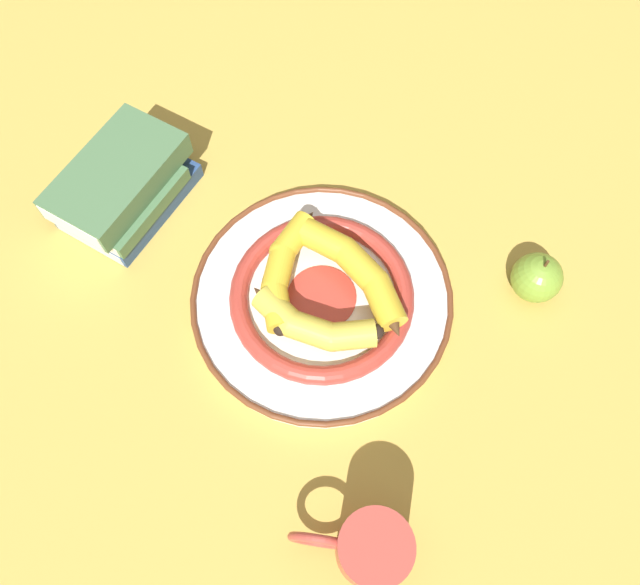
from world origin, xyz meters
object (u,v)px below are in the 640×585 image
(banana_a, at_px, (311,324))
(banana_c, at_px, (284,268))
(decorative_bowl, at_px, (320,300))
(apple, at_px, (537,278))
(coffee_mug, at_px, (370,549))
(book_stack, at_px, (120,187))
(banana_b, at_px, (358,271))

(banana_a, xyz_separation_m, banana_c, (0.08, -0.03, -0.00))
(decorative_bowl, distance_m, banana_c, 0.07)
(apple, bearing_deg, coffee_mug, 98.22)
(coffee_mug, bearing_deg, apple, -116.77)
(coffee_mug, height_order, apple, coffee_mug)
(book_stack, bearing_deg, banana_c, 95.63)
(decorative_bowl, height_order, banana_a, banana_a)
(banana_b, distance_m, book_stack, 0.36)
(banana_b, relative_size, banana_c, 1.24)
(banana_a, distance_m, book_stack, 0.34)
(banana_c, bearing_deg, apple, 100.56)
(decorative_bowl, bearing_deg, banana_b, -112.10)
(banana_b, bearing_deg, coffee_mug, 140.88)
(banana_c, distance_m, coffee_mug, 0.35)
(decorative_bowl, bearing_deg, banana_a, 120.32)
(book_stack, bearing_deg, apple, 111.75)
(banana_a, bearing_deg, book_stack, 161.35)
(banana_c, relative_size, apple, 2.10)
(banana_b, height_order, book_stack, book_stack)
(coffee_mug, distance_m, apple, 0.41)
(banana_a, height_order, banana_b, banana_b)
(book_stack, xyz_separation_m, apple, (-0.51, -0.29, -0.01))
(banana_c, distance_m, book_stack, 0.27)
(coffee_mug, bearing_deg, banana_b, -81.05)
(banana_a, relative_size, banana_c, 1.00)
(apple, bearing_deg, decorative_bowl, 48.33)
(banana_a, relative_size, book_stack, 0.78)
(coffee_mug, relative_size, apple, 1.50)
(apple, bearing_deg, book_stack, 29.62)
(banana_c, height_order, apple, apple)
(banana_a, bearing_deg, apple, 34.09)
(decorative_bowl, bearing_deg, apple, -131.67)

